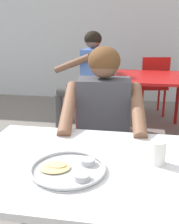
% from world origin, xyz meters
% --- Properties ---
extents(table_foreground, '(1.07, 0.76, 0.73)m').
position_xyz_m(table_foreground, '(0.05, -0.05, 0.65)').
color(table_foreground, silver).
rests_on(table_foreground, ground).
extents(thali_tray, '(0.31, 0.31, 0.03)m').
position_xyz_m(thali_tray, '(-0.01, -0.14, 0.74)').
color(thali_tray, '#B7BABF').
rests_on(thali_tray, table_foreground).
extents(drinking_cup, '(0.07, 0.07, 0.11)m').
position_xyz_m(drinking_cup, '(0.35, -0.01, 0.78)').
color(drinking_cup, white).
rests_on(drinking_cup, table_foreground).
extents(chair_foreground, '(0.44, 0.43, 0.82)m').
position_xyz_m(chair_foreground, '(0.03, 0.75, 0.48)').
color(chair_foreground, '#3F3F44').
rests_on(chair_foreground, ground).
extents(diner_foreground, '(0.53, 0.58, 1.17)m').
position_xyz_m(diner_foreground, '(0.05, 0.54, 0.70)').
color(diner_foreground, '#313131').
rests_on(diner_foreground, ground).
extents(table_background_red, '(0.86, 0.85, 0.71)m').
position_xyz_m(table_background_red, '(0.42, 2.20, 0.62)').
color(table_background_red, '#B71414').
rests_on(table_background_red, ground).
extents(chair_red_left, '(0.47, 0.44, 0.84)m').
position_xyz_m(chair_red_left, '(-0.19, 2.24, 0.50)').
color(chair_red_left, '#B41415').
rests_on(chair_red_left, ground).
extents(chair_red_far, '(0.46, 0.45, 0.86)m').
position_xyz_m(chair_red_far, '(0.48, 2.88, 0.49)').
color(chair_red_far, red).
rests_on(chair_red_far, ground).
extents(patron_background, '(0.60, 0.56, 1.21)m').
position_xyz_m(patron_background, '(-0.37, 2.22, 0.72)').
color(patron_background, '#3C3C3C').
rests_on(patron_background, ground).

